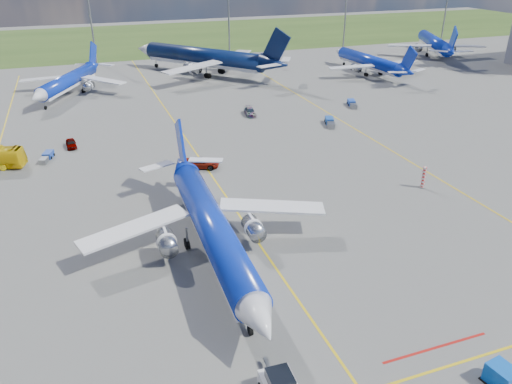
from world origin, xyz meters
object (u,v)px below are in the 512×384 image
object	(u,v)px
service_car_c	(250,112)
uld_container	(502,376)
service_car_b	(201,163)
warning_post	(424,177)
bg_jet_nnw	(71,95)
baggage_tug_w	(330,122)
baggage_tug_c	(47,157)
service_car_a	(71,144)
bg_jet_ne	(368,74)
bg_jet_ene	(433,55)
baggage_tug_e	(352,104)
main_airliner	(214,256)
bg_jet_n	(204,74)

from	to	relation	value
service_car_c	uld_container	bearing A→B (deg)	-84.24
service_car_b	warning_post	bearing A→B (deg)	-101.65
bg_jet_nnw	uld_container	world-z (taller)	bg_jet_nnw
baggage_tug_w	baggage_tug_c	world-z (taller)	baggage_tug_w
warning_post	service_car_a	world-z (taller)	warning_post
baggage_tug_w	baggage_tug_c	size ratio (longest dim) A/B	1.14
bg_jet_nnw	service_car_c	world-z (taller)	bg_jet_nnw
uld_container	baggage_tug_w	size ratio (longest dim) A/B	0.41
warning_post	bg_jet_ne	xyz separation A→B (m)	(30.07, 63.32, -1.50)
bg_jet_ene	baggage_tug_c	size ratio (longest dim) A/B	9.29
warning_post	uld_container	world-z (taller)	warning_post
bg_jet_ene	service_car_b	size ratio (longest dim) A/B	7.54
service_car_b	baggage_tug_c	size ratio (longest dim) A/B	1.23
service_car_c	baggage_tug_e	size ratio (longest dim) A/B	0.98
baggage_tug_c	baggage_tug_e	xyz separation A→B (m)	(59.25, 9.84, 0.05)
service_car_a	service_car_c	world-z (taller)	service_car_c
bg_jet_ene	main_airliner	distance (m)	127.52
bg_jet_nnw	baggage_tug_e	xyz separation A→B (m)	(54.88, -29.37, 0.49)
service_car_b	baggage_tug_w	distance (m)	29.86
bg_jet_nnw	bg_jet_ene	size ratio (longest dim) A/B	0.85
baggage_tug_w	warning_post	bearing A→B (deg)	-70.38
uld_container	baggage_tug_e	bearing A→B (deg)	59.78
main_airliner	baggage_tug_c	xyz separation A→B (m)	(-17.01, 35.01, 0.44)
main_airliner	service_car_b	world-z (taller)	main_airliner
bg_jet_n	baggage_tug_w	distance (m)	49.86
bg_jet_nnw	baggage_tug_w	xyz separation A→B (m)	(44.77, -38.82, 0.51)
service_car_a	service_car_c	distance (m)	34.21
bg_jet_ne	bg_jet_nnw	bearing A→B (deg)	-6.21
baggage_tug_e	bg_jet_ene	bearing A→B (deg)	57.86
warning_post	service_car_c	world-z (taller)	warning_post
service_car_c	warning_post	bearing A→B (deg)	-64.54
main_airliner	baggage_tug_e	xyz separation A→B (m)	(42.25, 44.85, 0.49)
bg_jet_ne	service_car_b	size ratio (longest dim) A/B	6.63
service_car_b	main_airliner	bearing A→B (deg)	-170.17
baggage_tug_c	bg_jet_ene	bearing A→B (deg)	41.42
bg_jet_ne	baggage_tug_e	size ratio (longest dim) A/B	7.35
service_car_b	service_car_c	size ratio (longest dim) A/B	1.13
bg_jet_nnw	service_car_b	bearing A→B (deg)	-45.28
bg_jet_ene	service_car_a	world-z (taller)	bg_jet_ene
main_airliner	service_car_a	bearing A→B (deg)	110.17
service_car_c	service_car_a	bearing A→B (deg)	-158.67
uld_container	service_car_c	world-z (taller)	uld_container
baggage_tug_e	bg_jet_n	bearing A→B (deg)	138.21
service_car_c	main_airliner	bearing A→B (deg)	-103.94
bg_jet_n	service_car_b	xyz separation A→B (m)	(-16.18, -60.20, 0.75)
main_airliner	service_car_c	xyz separation A→B (m)	(20.21, 46.17, 0.69)
service_car_a	baggage_tug_c	world-z (taller)	service_car_a
main_airliner	baggage_tug_e	world-z (taller)	main_airliner
service_car_c	service_car_b	bearing A→B (deg)	-115.07
bg_jet_ene	uld_container	world-z (taller)	bg_jet_ene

